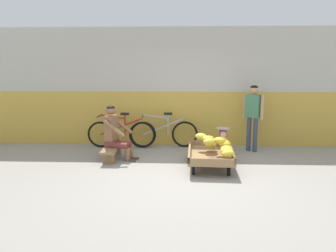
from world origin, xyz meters
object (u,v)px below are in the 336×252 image
weighing_scale (223,134)px  customer_adult (253,111)px  bicycle_near_left (121,133)px  low_bench (112,149)px  bicycle_far_left (164,133)px  vendor_seated (115,133)px  plastic_crate (222,147)px  banana_cart (210,155)px

weighing_scale → customer_adult: (0.71, 0.25, 0.50)m
bicycle_near_left → low_bench: bearing=-90.5°
weighing_scale → bicycle_far_left: bearing=158.0°
low_bench → bicycle_near_left: bearing=89.5°
low_bench → vendor_seated: bearing=-14.5°
plastic_crate → bicycle_far_left: size_ratio=0.22×
banana_cart → bicycle_near_left: bearing=144.0°
plastic_crate → bicycle_near_left: 2.46m
bicycle_near_left → bicycle_far_left: 1.04m
plastic_crate → customer_adult: customer_adult is taller
vendor_seated → low_bench: bearing=165.5°
plastic_crate → bicycle_far_left: bearing=158.1°
low_bench → bicycle_far_left: bicycle_far_left is taller
banana_cart → plastic_crate: 1.07m
weighing_scale → plastic_crate: bearing=90.0°
customer_adult → bicycle_near_left: bearing=175.8°
weighing_scale → bicycle_near_left: bearing=168.8°
bicycle_near_left → vendor_seated: bearing=-85.6°
low_bench → bicycle_near_left: size_ratio=0.67×
weighing_scale → vendor_seated: bearing=-167.0°
plastic_crate → low_bench: bearing=-168.0°
low_bench → plastic_crate: (2.41, 0.51, -0.05)m
bicycle_far_left → low_bench: bearing=-134.6°
weighing_scale → customer_adult: customer_adult is taller
bicycle_near_left → bicycle_far_left: (1.04, 0.07, 0.00)m
banana_cart → weighing_scale: weighing_scale is taller
banana_cart → weighing_scale: 1.09m
bicycle_far_left → customer_adult: size_ratio=1.08×
banana_cart → customer_adult: customer_adult is taller
vendor_seated → customer_adult: bearing=14.4°
bicycle_far_left → customer_adult: bearing=-8.4°
bicycle_far_left → vendor_seated: bearing=-131.6°
plastic_crate → customer_adult: size_ratio=0.24×
banana_cart → customer_adult: bearing=49.1°
banana_cart → bicycle_far_left: bearing=122.6°
low_bench → vendor_seated: vendor_seated is taller
vendor_seated → bicycle_far_left: bearing=48.4°
plastic_crate → customer_adult: (0.71, 0.24, 0.80)m
bicycle_far_left → customer_adult: customer_adult is taller
low_bench → bicycle_far_left: bearing=45.4°
vendor_seated → customer_adult: (3.03, 0.78, 0.38)m
vendor_seated → plastic_crate: (2.32, 0.54, -0.42)m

